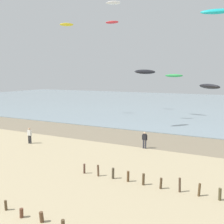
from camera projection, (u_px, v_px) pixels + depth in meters
name	position (u px, v px, depth m)	size (l,w,h in m)	color
wet_sand_strip	(142.00, 139.00, 29.49)	(120.00, 7.10, 0.01)	#84755B
sea	(194.00, 104.00, 63.66)	(160.00, 70.00, 0.10)	#7F939E
groyne_mid	(172.00, 185.00, 16.18)	(13.05, 0.28, 0.93)	brown
person_nearest_camera	(145.00, 139.00, 25.41)	(0.57, 0.25, 1.71)	#383842
person_mid_beach	(30.00, 135.00, 27.27)	(0.57, 0.26, 1.71)	#232328
kite_aloft_0	(67.00, 25.00, 44.31)	(2.35, 0.75, 0.38)	yellow
kite_aloft_1	(217.00, 11.00, 28.36)	(3.50, 1.12, 0.56)	#19B2B7
kite_aloft_3	(113.00, 3.00, 37.70)	(2.18, 0.70, 0.35)	white
kite_aloft_4	(145.00, 72.00, 34.63)	(3.21, 1.03, 0.51)	black
kite_aloft_5	(174.00, 76.00, 44.62)	(3.27, 1.05, 0.52)	green
kite_aloft_6	(209.00, 86.00, 26.19)	(3.05, 0.97, 0.49)	black
kite_aloft_7	(112.00, 22.00, 49.54)	(2.67, 0.85, 0.43)	red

